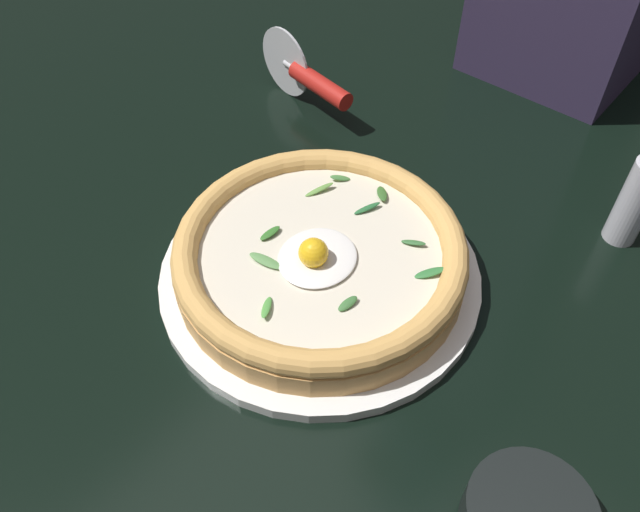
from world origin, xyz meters
The scene contains 5 objects.
ground_plane centered at (0.00, 0.00, -0.01)m, with size 2.40×2.40×0.03m, color black.
pizza_plate centered at (-0.04, -0.01, 0.01)m, with size 0.30×0.30×0.01m, color white.
pizza centered at (-0.04, -0.01, 0.03)m, with size 0.27×0.27×0.06m.
pizza_cutter centered at (-0.25, -0.18, 0.04)m, with size 0.05×0.15×0.09m.
pepper_shaker centered at (-0.26, 0.20, 0.05)m, with size 0.03×0.03×0.09m, color silver.
Camera 1 is at (0.27, 0.23, 0.47)m, focal length 35.64 mm.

